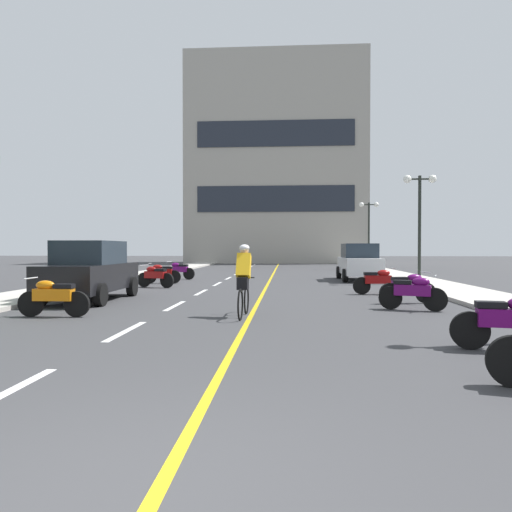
% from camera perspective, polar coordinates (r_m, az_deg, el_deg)
% --- Properties ---
extents(ground_plane, '(140.00, 140.00, 0.00)m').
position_cam_1_polar(ground_plane, '(24.03, 1.11, -2.86)').
color(ground_plane, '#38383A').
extents(curb_left, '(2.40, 72.00, 0.12)m').
position_cam_1_polar(curb_left, '(28.24, -13.36, -2.19)').
color(curb_left, '#B7B2A8').
rests_on(curb_left, ground).
extents(curb_right, '(2.40, 72.00, 0.12)m').
position_cam_1_polar(curb_right, '(27.68, 16.48, -2.27)').
color(curb_right, '#B7B2A8').
rests_on(curb_right, ground).
extents(lane_dash_0, '(0.14, 2.20, 0.01)m').
position_cam_1_polar(lane_dash_0, '(6.06, -28.19, -14.50)').
color(lane_dash_0, silver).
rests_on(lane_dash_0, ground).
extents(lane_dash_1, '(0.14, 2.20, 0.01)m').
position_cam_1_polar(lane_dash_1, '(9.61, -15.32, -8.67)').
color(lane_dash_1, silver).
rests_on(lane_dash_1, ground).
extents(lane_dash_2, '(0.14, 2.20, 0.01)m').
position_cam_1_polar(lane_dash_2, '(13.41, -9.70, -5.90)').
color(lane_dash_2, silver).
rests_on(lane_dash_2, ground).
extents(lane_dash_3, '(0.14, 2.20, 0.01)m').
position_cam_1_polar(lane_dash_3, '(17.31, -6.61, -4.35)').
color(lane_dash_3, silver).
rests_on(lane_dash_3, ground).
extents(lane_dash_4, '(0.14, 2.20, 0.01)m').
position_cam_1_polar(lane_dash_4, '(21.24, -4.67, -3.36)').
color(lane_dash_4, silver).
rests_on(lane_dash_4, ground).
extents(lane_dash_5, '(0.14, 2.20, 0.01)m').
position_cam_1_polar(lane_dash_5, '(25.19, -3.34, -2.67)').
color(lane_dash_5, silver).
rests_on(lane_dash_5, ground).
extents(lane_dash_6, '(0.14, 2.20, 0.01)m').
position_cam_1_polar(lane_dash_6, '(29.16, -2.37, -2.18)').
color(lane_dash_6, silver).
rests_on(lane_dash_6, ground).
extents(lane_dash_7, '(0.14, 2.20, 0.01)m').
position_cam_1_polar(lane_dash_7, '(33.13, -1.63, -1.80)').
color(lane_dash_7, silver).
rests_on(lane_dash_7, ground).
extents(lane_dash_8, '(0.14, 2.20, 0.01)m').
position_cam_1_polar(lane_dash_8, '(37.11, -1.05, -1.50)').
color(lane_dash_8, silver).
rests_on(lane_dash_8, ground).
extents(lane_dash_9, '(0.14, 2.20, 0.01)m').
position_cam_1_polar(lane_dash_9, '(41.10, -0.58, -1.26)').
color(lane_dash_9, silver).
rests_on(lane_dash_9, ground).
extents(lane_dash_10, '(0.14, 2.20, 0.01)m').
position_cam_1_polar(lane_dash_10, '(45.09, -0.20, -1.06)').
color(lane_dash_10, silver).
rests_on(lane_dash_10, ground).
extents(lane_dash_11, '(0.14, 2.20, 0.01)m').
position_cam_1_polar(lane_dash_11, '(49.07, 0.12, -0.89)').
color(lane_dash_11, silver).
rests_on(lane_dash_11, ground).
extents(centre_line_yellow, '(0.12, 66.00, 0.01)m').
position_cam_1_polar(centre_line_yellow, '(27.01, 1.94, -2.43)').
color(centre_line_yellow, gold).
rests_on(centre_line_yellow, ground).
extents(office_building, '(18.86, 6.74, 21.88)m').
position_cam_1_polar(office_building, '(52.12, 2.42, 11.29)').
color(office_building, '#9E998E').
rests_on(office_building, ground).
extents(street_lamp_mid, '(1.46, 0.36, 4.75)m').
position_cam_1_polar(street_lamp_mid, '(22.61, 19.05, 6.06)').
color(street_lamp_mid, black).
rests_on(street_lamp_mid, curb_right).
extents(street_lamp_far, '(1.46, 0.36, 4.90)m').
position_cam_1_polar(street_lamp_far, '(36.49, 13.40, 4.28)').
color(street_lamp_far, black).
rests_on(street_lamp_far, curb_right).
extents(parked_car_near, '(1.97, 4.22, 1.82)m').
position_cam_1_polar(parked_car_near, '(15.33, -19.27, -1.66)').
color(parked_car_near, black).
rests_on(parked_car_near, ground).
extents(parked_car_mid, '(1.93, 4.20, 1.82)m').
position_cam_1_polar(parked_car_mid, '(23.99, 12.28, -0.70)').
color(parked_car_mid, black).
rests_on(parked_car_mid, ground).
extents(motorcycle_1, '(1.69, 0.62, 0.92)m').
position_cam_1_polar(motorcycle_1, '(8.41, 28.10, -6.90)').
color(motorcycle_1, black).
rests_on(motorcycle_1, ground).
extents(motorcycle_2, '(1.70, 0.60, 0.92)m').
position_cam_1_polar(motorcycle_2, '(12.04, -23.16, -4.51)').
color(motorcycle_2, black).
rests_on(motorcycle_2, ground).
extents(motorcycle_3, '(1.63, 0.81, 0.92)m').
position_cam_1_polar(motorcycle_3, '(12.87, 18.33, -4.13)').
color(motorcycle_3, black).
rests_on(motorcycle_3, ground).
extents(motorcycle_4, '(1.69, 0.63, 0.92)m').
position_cam_1_polar(motorcycle_4, '(14.41, 17.80, -3.59)').
color(motorcycle_4, black).
rests_on(motorcycle_4, ground).
extents(motorcycle_5, '(1.70, 0.60, 0.92)m').
position_cam_1_polar(motorcycle_5, '(16.91, 14.44, -2.90)').
color(motorcycle_5, black).
rests_on(motorcycle_5, ground).
extents(motorcycle_6, '(1.65, 0.78, 0.92)m').
position_cam_1_polar(motorcycle_6, '(19.68, -12.02, -2.35)').
color(motorcycle_6, black).
rests_on(motorcycle_6, ground).
extents(motorcycle_7, '(1.70, 0.60, 0.92)m').
position_cam_1_polar(motorcycle_7, '(21.86, -11.25, -2.02)').
color(motorcycle_7, black).
rests_on(motorcycle_7, ground).
extents(motorcycle_8, '(1.68, 0.65, 0.92)m').
position_cam_1_polar(motorcycle_8, '(24.55, -9.25, -1.68)').
color(motorcycle_8, black).
rests_on(motorcycle_8, ground).
extents(cyclist_rider, '(0.42, 1.77, 1.71)m').
position_cam_1_polar(cyclist_rider, '(11.09, -1.50, -2.74)').
color(cyclist_rider, black).
rests_on(cyclist_rider, ground).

